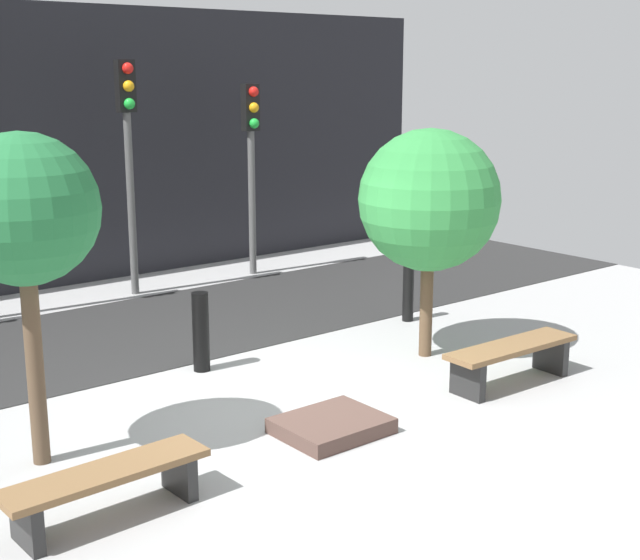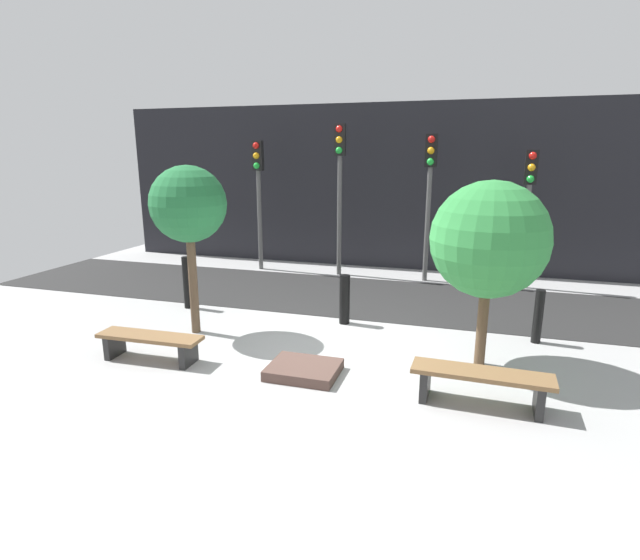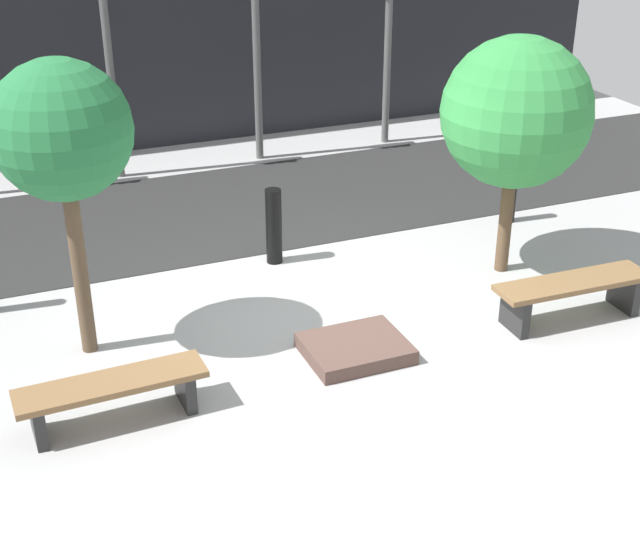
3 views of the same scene
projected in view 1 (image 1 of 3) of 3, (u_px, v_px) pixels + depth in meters
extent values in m
plane|color=#A0A0A0|center=(284.00, 410.00, 9.32)|extent=(18.00, 18.00, 0.00)
cube|color=#272727|center=(128.00, 334.00, 11.98)|extent=(18.00, 3.30, 0.01)
cube|color=black|center=(20.00, 149.00, 14.02)|extent=(16.20, 0.50, 4.49)
cube|color=black|center=(27.00, 525.00, 6.60)|extent=(0.11, 0.43, 0.36)
cube|color=black|center=(179.00, 473.00, 7.44)|extent=(0.11, 0.43, 0.36)
cube|color=brown|center=(106.00, 473.00, 6.97)|extent=(1.69, 0.48, 0.06)
cube|color=black|center=(468.00, 379.00, 9.63)|extent=(0.11, 0.45, 0.41)
cube|color=black|center=(551.00, 355.00, 10.45)|extent=(0.11, 0.45, 0.41)
cube|color=brown|center=(512.00, 347.00, 9.98)|extent=(1.77, 0.50, 0.06)
cube|color=brown|center=(331.00, 426.00, 8.71)|extent=(1.01, 0.83, 0.15)
cylinder|color=brown|center=(34.00, 359.00, 7.85)|extent=(0.16, 0.16, 1.96)
sphere|color=#246D3A|center=(23.00, 209.00, 7.55)|extent=(1.32, 1.32, 1.32)
cylinder|color=brown|center=(426.00, 298.00, 10.93)|extent=(0.16, 0.16, 1.48)
sphere|color=#328941|center=(429.00, 200.00, 10.65)|extent=(1.71, 1.71, 1.71)
cylinder|color=black|center=(201.00, 332.00, 10.43)|extent=(0.20, 0.20, 0.95)
cylinder|color=black|center=(408.00, 289.00, 12.52)|extent=(0.16, 0.16, 0.93)
cylinder|color=#535353|center=(130.00, 180.00, 13.73)|extent=(0.12, 0.12, 3.62)
cube|color=black|center=(125.00, 86.00, 13.40)|extent=(0.28, 0.16, 0.78)
sphere|color=red|center=(128.00, 68.00, 13.26)|extent=(0.17, 0.17, 0.17)
sphere|color=orange|center=(129.00, 86.00, 13.32)|extent=(0.17, 0.17, 0.17)
sphere|color=green|center=(129.00, 104.00, 13.38)|extent=(0.17, 0.17, 0.17)
cylinder|color=#585858|center=(252.00, 181.00, 15.17)|extent=(0.12, 0.12, 3.24)
cube|color=black|center=(250.00, 107.00, 14.88)|extent=(0.28, 0.16, 0.78)
sphere|color=red|center=(254.00, 92.00, 14.74)|extent=(0.17, 0.17, 0.17)
sphere|color=orange|center=(254.00, 108.00, 14.80)|extent=(0.17, 0.17, 0.17)
sphere|color=green|center=(254.00, 123.00, 14.86)|extent=(0.17, 0.17, 0.17)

